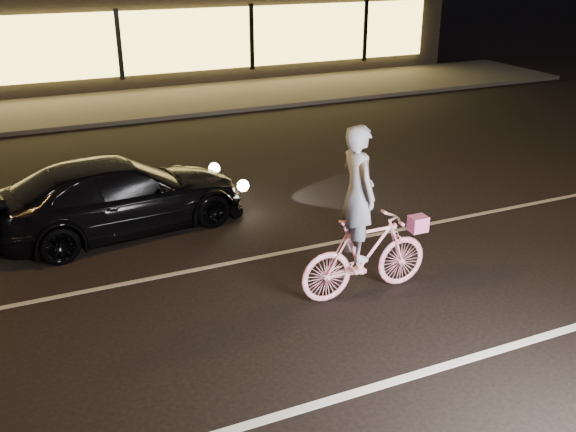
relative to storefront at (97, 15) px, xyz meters
name	(u,v)px	position (x,y,z in m)	size (l,w,h in m)	color
ground	(338,315)	(0.00, -18.97, -2.15)	(90.00, 90.00, 0.00)	black
lane_stripe_near	(401,379)	(0.00, -20.47, -2.14)	(60.00, 0.12, 0.01)	silver
lane_stripe_far	(278,253)	(0.00, -16.97, -2.14)	(60.00, 0.10, 0.01)	gray
sidewalk	(135,105)	(0.00, -5.97, -2.09)	(30.00, 4.00, 0.12)	#383533
storefront	(97,15)	(0.00, 0.00, 0.00)	(25.40, 8.42, 4.20)	black
cyclist	(363,237)	(0.57, -18.59, -1.28)	(1.94, 0.67, 2.44)	#FF3064
sedan	(120,195)	(-2.06, -15.01, -1.52)	(4.51, 2.36, 1.25)	black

